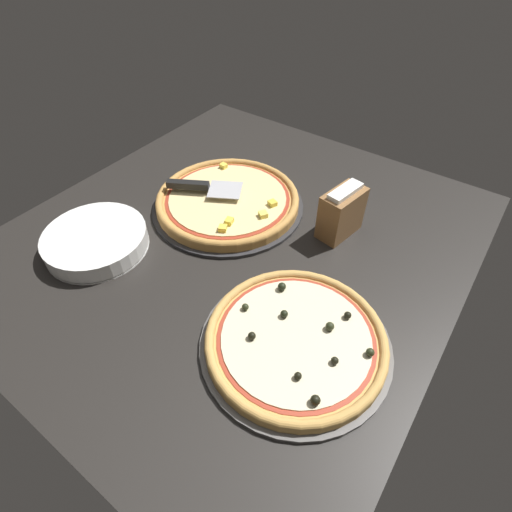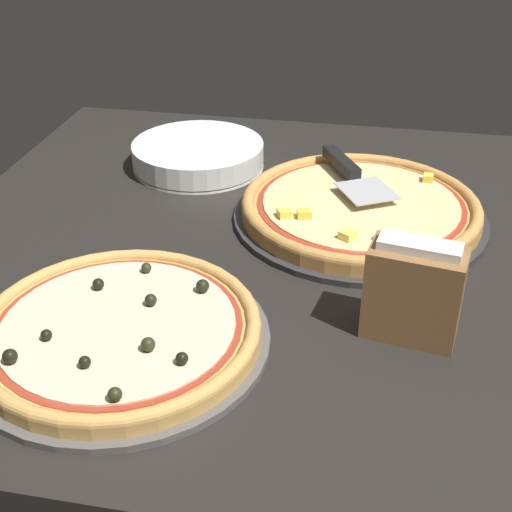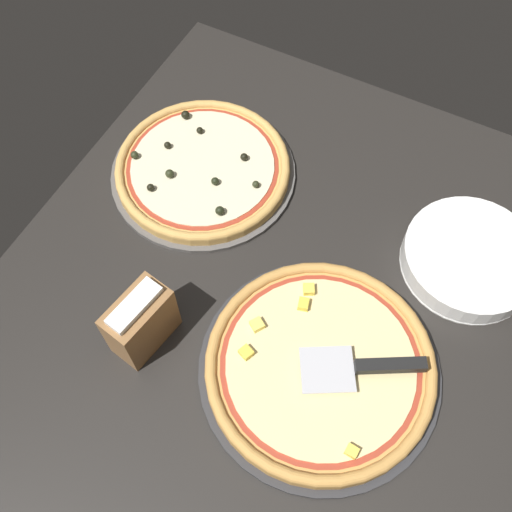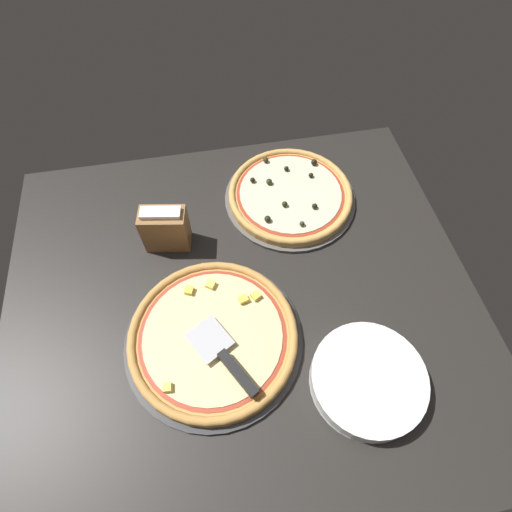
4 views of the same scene
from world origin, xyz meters
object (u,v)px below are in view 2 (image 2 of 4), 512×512
Objects in this scene: pizza_back at (119,328)px; napkin_holder at (414,291)px; pizza_front at (360,206)px; serving_spatula at (347,169)px; plate_stack at (198,155)px.

pizza_back is 38.19cm from napkin_holder.
pizza_front is at bearing -125.26° from pizza_back.
pizza_back is 1.75× the size of serving_spatula.
pizza_back is at bearing 94.61° from plate_stack.
napkin_holder is (-36.81, -9.25, 4.29)cm from pizza_back.
serving_spatula is 0.82× the size of plate_stack.
plate_stack is at bearing -15.36° from serving_spatula.
serving_spatula is (3.05, -8.37, 2.93)cm from pizza_front.
napkin_holder reaches higher than serving_spatula.
plate_stack is (32.81, -16.54, -0.19)cm from pizza_front.
napkin_holder is at bearing -165.89° from pizza_back.
pizza_back is (28.26, 39.97, -0.25)cm from pizza_front.
plate_stack is 62.95cm from napkin_holder.
pizza_back is at bearing 14.11° from napkin_holder.
pizza_front is 36.75cm from plate_stack.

